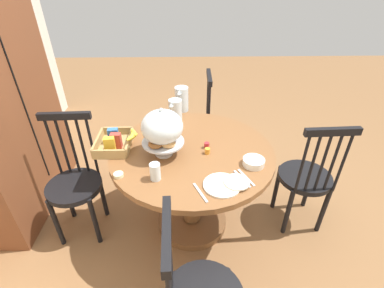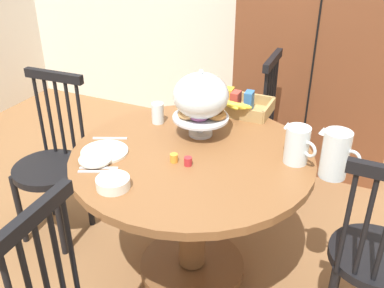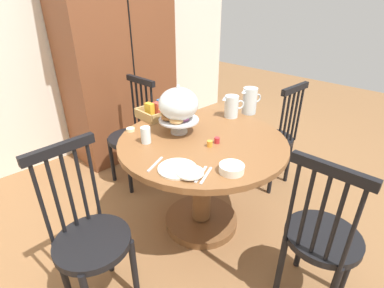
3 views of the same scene
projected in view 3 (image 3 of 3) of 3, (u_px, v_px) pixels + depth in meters
The scene contains 22 objects.
ground_plane at pixel (187, 230), 2.21m from camera, with size 10.00×10.00×0.00m, color brown.
wall_back at pixel (56, 31), 2.78m from camera, with size 4.80×0.06×2.60m, color silver.
wooden_armoire at pixel (118, 62), 2.99m from camera, with size 1.18×0.60×1.96m.
dining_table at pixel (202, 168), 2.05m from camera, with size 1.14×1.14×0.74m.
windsor_chair_near_window at pixel (273, 139), 2.59m from camera, with size 0.40×0.40×0.97m.
windsor_chair_by_cabinet at pixel (133, 137), 2.62m from camera, with size 0.40×0.40×0.97m.
windsor_chair_facing_door at pixel (90, 239), 1.53m from camera, with size 0.40×0.40×0.97m.
windsor_chair_far_side at pixel (321, 239), 1.53m from camera, with size 0.40×0.40×0.97m.
pastry_stand_with_dome at pixel (178, 106), 1.95m from camera, with size 0.28×0.28×0.34m.
orange_juice_pitcher at pixel (250, 102), 2.33m from camera, with size 0.19×0.12×0.21m.
milk_pitcher at pixel (231, 107), 2.27m from camera, with size 0.18×0.12×0.17m.
cereal_basket at pixel (159, 111), 2.29m from camera, with size 0.32×0.30×0.12m.
china_plate_large at pixel (177, 169), 1.60m from camera, with size 0.22×0.22×0.01m, color white.
china_plate_small at pixel (190, 172), 1.55m from camera, with size 0.15×0.15×0.01m, color white.
cereal_bowl at pixel (232, 168), 1.57m from camera, with size 0.14×0.14×0.04m, color white.
drinking_glass at pixel (146, 135), 1.87m from camera, with size 0.06×0.06×0.11m, color silver.
butter_dish at pixel (130, 130), 2.06m from camera, with size 0.06×0.06×0.02m, color beige.
jam_jar_strawberry at pixel (217, 140), 1.89m from camera, with size 0.04×0.04×0.04m, color #B7282D.
jam_jar_apricot at pixel (210, 144), 1.84m from camera, with size 0.04×0.04×0.04m, color orange.
table_knife at pixel (201, 174), 1.56m from camera, with size 0.17×0.01×0.01m, color silver.
dinner_fork at pixel (206, 175), 1.55m from camera, with size 0.17×0.01×0.01m, color silver.
soup_spoon at pixel (155, 164), 1.65m from camera, with size 0.17×0.01×0.01m, color silver.
Camera 3 is at (-1.13, -1.21, 1.60)m, focal length 26.95 mm.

